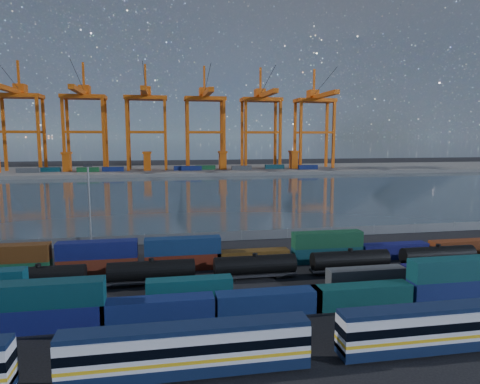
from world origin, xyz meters
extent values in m
plane|color=black|center=(0.00, 0.00, 0.00)|extent=(700.00, 700.00, 0.00)
plane|color=#303E46|center=(0.00, 105.00, 0.01)|extent=(700.00, 700.00, 0.00)
cube|color=#514F4C|center=(0.00, 210.00, 1.00)|extent=(700.00, 70.00, 2.00)
cone|color=#1E2630|center=(-200.00, 1600.00, 260.00)|extent=(1100.00, 1100.00, 520.00)
cone|color=#1E2630|center=(200.00, 1600.00, 230.00)|extent=(1040.00, 1040.00, 460.00)
cone|color=#1E2630|center=(600.00, 1600.00, 190.00)|extent=(960.00, 960.00, 380.00)
cone|color=#1E2630|center=(950.00, 1600.00, 150.00)|extent=(840.00, 840.00, 300.00)
cube|color=silver|center=(-14.23, -21.71, 2.62)|extent=(22.55, 2.71, 3.43)
cube|color=#0E1A36|center=(-14.23, -21.71, 0.81)|extent=(22.55, 2.76, 1.08)
cube|color=#0E1A36|center=(-14.23, -21.71, 4.55)|extent=(22.55, 2.43, 0.45)
cube|color=gold|center=(-14.23, -21.71, 1.89)|extent=(22.57, 2.79, 0.32)
cube|color=black|center=(-14.23, -21.71, 2.98)|extent=(22.57, 2.79, 0.90)
cube|color=black|center=(-22.12, -21.71, 0.32)|extent=(2.71, 1.80, 0.63)
cube|color=black|center=(-6.33, -21.71, 0.32)|extent=(2.71, 1.80, 0.63)
cube|color=silver|center=(11.77, -21.71, 2.62)|extent=(22.55, 2.71, 3.43)
cube|color=#0E1A36|center=(11.77, -21.71, 0.81)|extent=(22.55, 2.76, 1.08)
cube|color=#0E1A36|center=(11.77, -21.71, 4.55)|extent=(22.55, 2.43, 0.45)
cube|color=gold|center=(11.77, -21.71, 1.89)|extent=(22.57, 2.79, 0.32)
cube|color=black|center=(11.77, -21.71, 2.98)|extent=(22.57, 2.79, 0.90)
cube|color=black|center=(3.88, -21.71, 0.32)|extent=(2.71, 1.80, 0.63)
cube|color=#101654|center=(-29.37, -9.52, 1.41)|extent=(12.98, 2.64, 2.81)
cube|color=#0B323B|center=(-29.37, -9.52, 4.22)|extent=(12.98, 2.64, 2.81)
cube|color=navy|center=(-16.88, -9.52, 1.41)|extent=(12.98, 2.64, 2.81)
cube|color=#102251|center=(-3.56, -9.52, 1.41)|extent=(12.98, 2.64, 2.81)
cube|color=#0B3D3D|center=(8.66, -9.52, 1.41)|extent=(12.98, 2.64, 2.81)
cube|color=navy|center=(22.12, -9.52, 1.41)|extent=(12.98, 2.64, 2.81)
cube|color=#0C3D42|center=(22.12, -9.52, 4.22)|extent=(12.98, 2.64, 2.81)
cube|color=#0D4048|center=(-12.82, -2.16, 1.27)|extent=(11.68, 2.38, 2.53)
cube|color=#414346|center=(12.99, -2.16, 1.27)|extent=(11.68, 2.38, 2.53)
cube|color=#110F4E|center=(25.02, -2.16, 1.27)|extent=(11.68, 2.38, 2.53)
cube|color=#144B2C|center=(-39.66, 10.07, 1.33)|extent=(12.29, 2.50, 2.66)
cube|color=#4E2A0F|center=(-39.66, 10.07, 3.99)|extent=(12.29, 2.50, 2.66)
cube|color=#5C2112|center=(-26.48, 10.07, 1.33)|extent=(12.29, 2.50, 2.66)
cube|color=#0F154F|center=(-26.48, 10.07, 3.99)|extent=(12.29, 2.50, 2.66)
cube|color=#5D1B0E|center=(-13.10, 10.07, 1.33)|extent=(12.29, 2.50, 2.66)
cube|color=#0F274F|center=(-13.10, 10.07, 3.99)|extent=(12.29, 2.50, 2.66)
cube|color=#533510|center=(-1.44, 10.07, 1.33)|extent=(12.29, 2.50, 2.66)
cube|color=#0B343D|center=(11.81, 10.07, 1.33)|extent=(12.29, 2.50, 2.66)
cube|color=#124327|center=(11.81, 10.07, 3.99)|extent=(12.29, 2.50, 2.66)
cube|color=#111257|center=(24.52, 10.07, 1.33)|extent=(12.29, 2.50, 2.66)
cube|color=maroon|center=(38.19, 10.07, 1.33)|extent=(12.29, 2.50, 2.66)
cylinder|color=black|center=(-33.49, 3.40, 2.22)|extent=(12.54, 2.80, 2.80)
cylinder|color=black|center=(-33.49, 3.40, 3.76)|extent=(0.77, 0.77, 0.48)
cube|color=black|center=(-33.49, 3.40, 0.68)|extent=(13.03, 1.93, 0.39)
cube|color=black|center=(-37.83, 3.40, 0.29)|extent=(2.41, 1.74, 0.58)
cube|color=black|center=(-29.15, 3.40, 0.29)|extent=(2.41, 1.74, 0.58)
cylinder|color=black|center=(-17.99, 3.40, 2.22)|extent=(12.54, 2.80, 2.80)
cylinder|color=black|center=(-17.99, 3.40, 3.76)|extent=(0.77, 0.77, 0.48)
cube|color=black|center=(-17.99, 3.40, 0.68)|extent=(13.03, 1.93, 0.39)
cube|color=black|center=(-22.33, 3.40, 0.29)|extent=(2.41, 1.74, 0.58)
cube|color=black|center=(-13.65, 3.40, 0.29)|extent=(2.41, 1.74, 0.58)
cylinder|color=black|center=(-2.49, 3.40, 2.22)|extent=(12.54, 2.80, 2.80)
cylinder|color=black|center=(-2.49, 3.40, 3.76)|extent=(0.77, 0.77, 0.48)
cube|color=black|center=(-2.49, 3.40, 0.68)|extent=(13.03, 1.93, 0.39)
cube|color=black|center=(-6.83, 3.40, 0.29)|extent=(2.41, 1.74, 0.58)
cube|color=black|center=(1.85, 3.40, 0.29)|extent=(2.41, 1.74, 0.58)
cylinder|color=black|center=(13.01, 3.40, 2.22)|extent=(12.54, 2.80, 2.80)
cylinder|color=black|center=(13.01, 3.40, 3.76)|extent=(0.77, 0.77, 0.48)
cube|color=black|center=(13.01, 3.40, 0.68)|extent=(13.03, 1.93, 0.39)
cube|color=black|center=(8.67, 3.40, 0.29)|extent=(2.41, 1.74, 0.58)
cube|color=black|center=(17.35, 3.40, 0.29)|extent=(2.41, 1.74, 0.58)
cylinder|color=black|center=(28.51, 3.40, 2.22)|extent=(12.54, 2.80, 2.80)
cylinder|color=black|center=(28.51, 3.40, 3.76)|extent=(0.77, 0.77, 0.48)
cube|color=black|center=(28.51, 3.40, 0.68)|extent=(13.03, 1.93, 0.39)
cube|color=black|center=(24.17, 3.40, 0.29)|extent=(2.41, 1.74, 0.58)
cube|color=black|center=(32.85, 3.40, 0.29)|extent=(2.41, 1.74, 0.58)
cube|color=#595B5E|center=(0.00, 28.00, 1.00)|extent=(160.00, 0.06, 2.00)
cylinder|color=slate|center=(-40.00, 28.00, 1.10)|extent=(0.12, 0.12, 2.20)
cylinder|color=slate|center=(-30.00, 28.00, 1.10)|extent=(0.12, 0.12, 2.20)
cylinder|color=slate|center=(-20.00, 28.00, 1.10)|extent=(0.12, 0.12, 2.20)
cylinder|color=slate|center=(-10.00, 28.00, 1.10)|extent=(0.12, 0.12, 2.20)
cylinder|color=slate|center=(0.00, 28.00, 1.10)|extent=(0.12, 0.12, 2.20)
cylinder|color=slate|center=(10.00, 28.00, 1.10)|extent=(0.12, 0.12, 2.20)
cylinder|color=slate|center=(20.00, 28.00, 1.10)|extent=(0.12, 0.12, 2.20)
cylinder|color=slate|center=(30.00, 28.00, 1.10)|extent=(0.12, 0.12, 2.20)
cylinder|color=slate|center=(40.00, 28.00, 1.10)|extent=(0.12, 0.12, 2.20)
cylinder|color=slate|center=(50.00, 28.00, 1.10)|extent=(0.12, 0.12, 2.20)
cylinder|color=slate|center=(-30.00, 26.00, 8.00)|extent=(0.36, 0.36, 16.00)
cube|color=black|center=(-30.00, 26.00, 16.30)|extent=(1.60, 0.40, 0.60)
cube|color=#BF4D0D|center=(-105.89, 210.94, 22.27)|extent=(1.58, 1.58, 44.54)
cube|color=#BF4D0D|center=(-84.11, 199.06, 22.27)|extent=(1.58, 1.58, 44.54)
cube|color=#BF4D0D|center=(-84.11, 210.94, 22.27)|extent=(1.58, 1.58, 44.54)
cube|color=#BF4D0D|center=(-95.00, 199.06, 24.50)|extent=(21.78, 1.39, 1.39)
cube|color=#BF4D0D|center=(-95.00, 210.94, 24.50)|extent=(21.78, 1.39, 1.39)
cube|color=#BF4D0D|center=(-95.00, 205.00, 44.54)|extent=(24.75, 13.86, 2.18)
cube|color=#BF4D0D|center=(-95.00, 193.12, 46.52)|extent=(2.97, 47.51, 2.47)
cube|color=#BF4D0D|center=(-95.00, 208.96, 49.00)|extent=(5.94, 7.92, 4.95)
cube|color=#BF4D0D|center=(-95.00, 206.98, 56.42)|extent=(1.19, 1.19, 15.84)
cylinder|color=black|center=(-95.00, 190.75, 53.45)|extent=(0.24, 40.74, 13.44)
cube|color=#BF4D0D|center=(-70.89, 199.06, 22.27)|extent=(1.58, 1.58, 44.54)
cube|color=#BF4D0D|center=(-70.89, 210.94, 22.27)|extent=(1.58, 1.58, 44.54)
cube|color=#BF4D0D|center=(-49.11, 199.06, 22.27)|extent=(1.58, 1.58, 44.54)
cube|color=#BF4D0D|center=(-49.11, 210.94, 22.27)|extent=(1.58, 1.58, 44.54)
cube|color=#BF4D0D|center=(-60.00, 199.06, 24.50)|extent=(21.78, 1.39, 1.39)
cube|color=#BF4D0D|center=(-60.00, 210.94, 24.50)|extent=(21.78, 1.39, 1.39)
cube|color=#BF4D0D|center=(-60.00, 205.00, 44.54)|extent=(24.75, 13.86, 2.18)
cube|color=#BF4D0D|center=(-60.00, 193.12, 46.52)|extent=(2.97, 47.51, 2.47)
cube|color=#BF4D0D|center=(-60.00, 208.96, 49.00)|extent=(5.94, 7.92, 4.95)
cube|color=#BF4D0D|center=(-60.00, 206.98, 56.42)|extent=(1.19, 1.19, 15.84)
cylinder|color=black|center=(-60.00, 190.75, 53.45)|extent=(0.24, 40.74, 13.44)
cube|color=#BF4D0D|center=(-35.89, 199.06, 22.27)|extent=(1.58, 1.58, 44.54)
cube|color=#BF4D0D|center=(-35.89, 210.94, 22.27)|extent=(1.58, 1.58, 44.54)
cube|color=#BF4D0D|center=(-14.11, 199.06, 22.27)|extent=(1.58, 1.58, 44.54)
cube|color=#BF4D0D|center=(-14.11, 210.94, 22.27)|extent=(1.58, 1.58, 44.54)
cube|color=#BF4D0D|center=(-25.00, 199.06, 24.50)|extent=(21.78, 1.39, 1.39)
cube|color=#BF4D0D|center=(-25.00, 210.94, 24.50)|extent=(21.78, 1.39, 1.39)
cube|color=#BF4D0D|center=(-25.00, 205.00, 44.54)|extent=(24.75, 13.86, 2.18)
cube|color=#BF4D0D|center=(-25.00, 193.12, 46.52)|extent=(2.97, 47.51, 2.47)
cube|color=#BF4D0D|center=(-25.00, 208.96, 49.00)|extent=(5.94, 7.92, 4.95)
cube|color=#BF4D0D|center=(-25.00, 206.98, 56.42)|extent=(1.19, 1.19, 15.84)
cylinder|color=black|center=(-25.00, 190.75, 53.45)|extent=(0.24, 40.74, 13.44)
cube|color=#BF4D0D|center=(-0.89, 199.06, 22.27)|extent=(1.58, 1.58, 44.54)
cube|color=#BF4D0D|center=(-0.89, 210.94, 22.27)|extent=(1.58, 1.58, 44.54)
cube|color=#BF4D0D|center=(20.89, 199.06, 22.27)|extent=(1.58, 1.58, 44.54)
cube|color=#BF4D0D|center=(20.89, 210.94, 22.27)|extent=(1.58, 1.58, 44.54)
cube|color=#BF4D0D|center=(10.00, 199.06, 24.50)|extent=(21.78, 1.39, 1.39)
cube|color=#BF4D0D|center=(10.00, 210.94, 24.50)|extent=(21.78, 1.39, 1.39)
cube|color=#BF4D0D|center=(10.00, 205.00, 44.54)|extent=(24.75, 13.86, 2.18)
cube|color=#BF4D0D|center=(10.00, 193.12, 46.52)|extent=(2.97, 47.51, 2.47)
cube|color=#BF4D0D|center=(10.00, 208.96, 49.00)|extent=(5.94, 7.92, 4.95)
cube|color=#BF4D0D|center=(10.00, 206.98, 56.42)|extent=(1.19, 1.19, 15.84)
cylinder|color=black|center=(10.00, 190.75, 53.45)|extent=(0.24, 40.74, 13.44)
cube|color=#BF4D0D|center=(34.11, 199.06, 22.27)|extent=(1.58, 1.58, 44.54)
cube|color=#BF4D0D|center=(34.11, 210.94, 22.27)|extent=(1.58, 1.58, 44.54)
cube|color=#BF4D0D|center=(55.89, 199.06, 22.27)|extent=(1.58, 1.58, 44.54)
cube|color=#BF4D0D|center=(55.89, 210.94, 22.27)|extent=(1.58, 1.58, 44.54)
cube|color=#BF4D0D|center=(45.00, 199.06, 24.50)|extent=(21.78, 1.39, 1.39)
cube|color=#BF4D0D|center=(45.00, 210.94, 24.50)|extent=(21.78, 1.39, 1.39)
cube|color=#BF4D0D|center=(45.00, 205.00, 44.54)|extent=(24.75, 13.86, 2.18)
cube|color=#BF4D0D|center=(45.00, 193.12, 46.52)|extent=(2.97, 47.51, 2.47)
cube|color=#BF4D0D|center=(45.00, 208.96, 49.00)|extent=(5.94, 7.92, 4.95)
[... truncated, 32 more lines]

